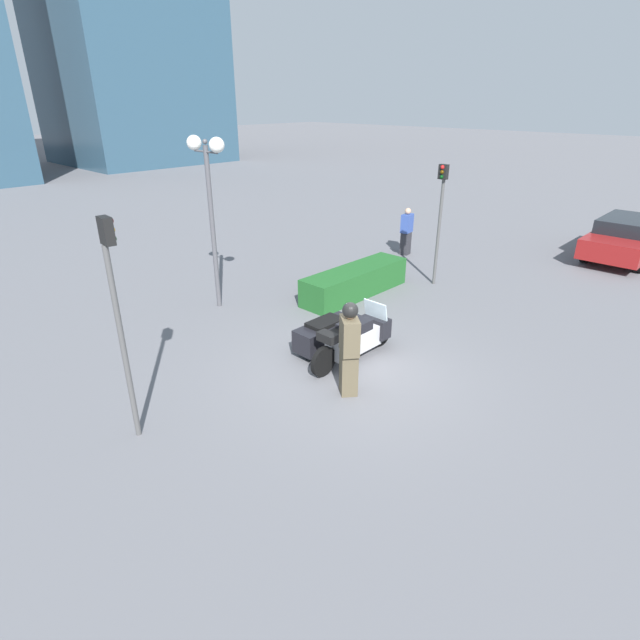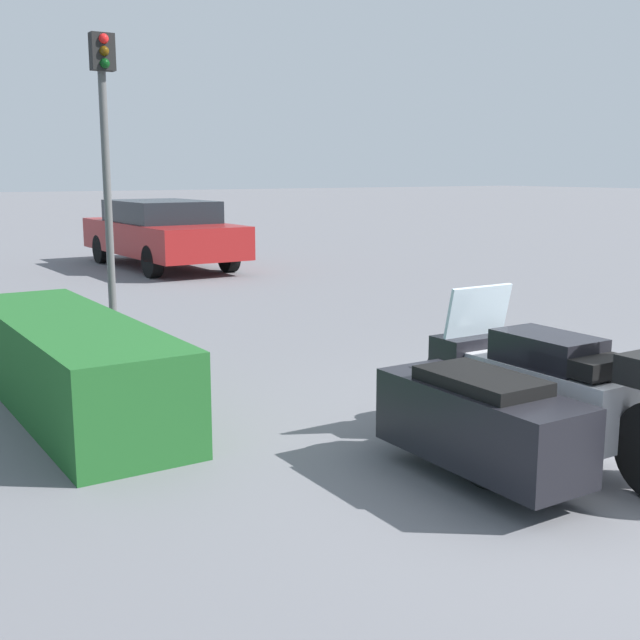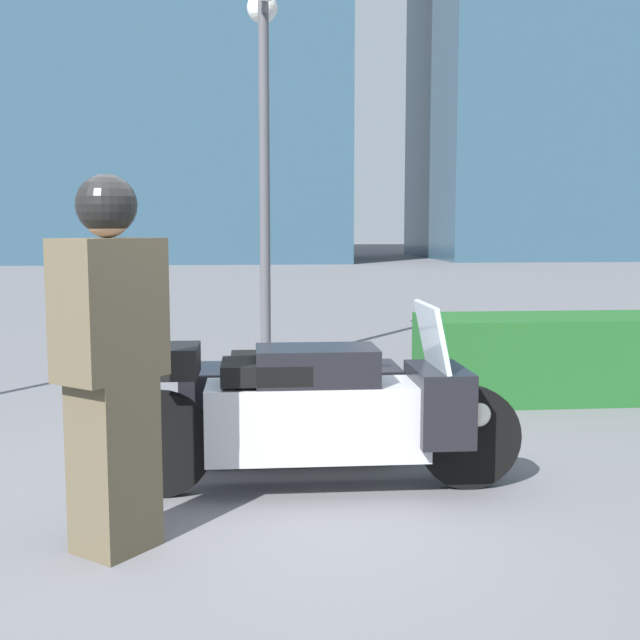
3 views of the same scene
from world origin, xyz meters
name	(u,v)px [view 1 (image 1 of 3)]	position (x,y,z in m)	size (l,w,h in m)	color
ground_plane	(353,374)	(0.00, 0.00, 0.00)	(160.00, 160.00, 0.00)	slate
police_motorcycle	(342,334)	(0.51, 0.76, 0.47)	(2.53, 1.34, 1.15)	black
officer_rider	(349,347)	(-0.62, -0.38, 0.98)	(0.56, 0.59, 1.86)	brown
hedge_bush_curbside	(355,281)	(3.48, 2.89, 0.39)	(3.62, 0.96, 0.78)	#1E5623
twin_lamp_post	(208,178)	(0.27, 5.00, 3.38)	(0.36, 1.30, 4.36)	#4C4C51
traffic_light_near	(440,208)	(5.79, 1.73, 2.30)	(0.23, 0.26, 3.50)	#4C4C4C
traffic_light_far	(117,302)	(-4.01, 1.32, 2.39)	(0.23, 0.27, 3.67)	#4C4C4C
parked_car_background	(628,237)	(12.79, -1.65, 0.75)	(4.82, 1.92, 1.41)	maroon
pedestrian_bystander	(406,231)	(7.81, 4.16, 0.83)	(0.51, 0.36, 1.66)	#2D2D33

